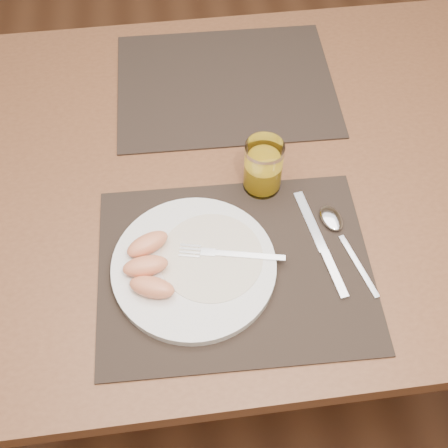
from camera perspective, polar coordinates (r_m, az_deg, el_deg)
ground at (r=1.70m, az=0.06°, el=-10.53°), size 5.00×5.00×0.00m
table at (r=1.12m, az=0.09°, el=3.14°), size 1.40×0.90×0.75m
placemat_near at (r=0.93m, az=1.11°, el=-4.49°), size 0.46×0.37×0.00m
placemat_far at (r=1.21m, az=0.15°, el=14.00°), size 0.46×0.36×0.00m
plate at (r=0.92m, az=-3.07°, el=-4.34°), size 0.27×0.27×0.02m
plate_dressing at (r=0.92m, az=-1.30°, el=-3.33°), size 0.17×0.17×0.00m
fork at (r=0.92m, az=-0.15°, el=-3.02°), size 0.17×0.05×0.00m
knife at (r=0.96m, az=10.12°, el=-2.76°), size 0.05×0.22×0.01m
spoon at (r=0.99m, az=11.22°, el=-0.09°), size 0.07×0.19×0.01m
juice_glass at (r=0.99m, az=3.99°, el=5.64°), size 0.07×0.07×0.10m
grapefruit_wedges at (r=0.90m, az=-7.70°, el=-4.19°), size 0.09×0.14×0.03m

